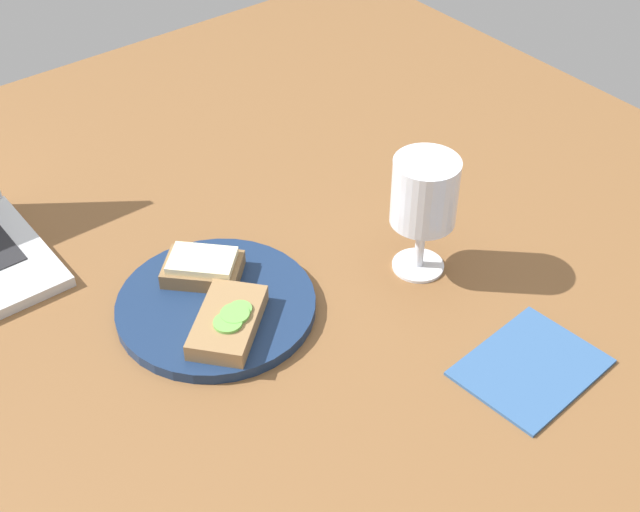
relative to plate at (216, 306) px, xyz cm
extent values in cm
cube|color=brown|center=(7.42, -3.44, -2.20)|extent=(140.00, 140.00, 3.00)
cylinder|color=navy|center=(0.00, 0.00, 0.00)|extent=(23.37, 23.37, 1.40)
cube|color=#937047|center=(-1.35, -4.72, 1.75)|extent=(12.90, 12.36, 2.11)
cylinder|color=#6BB74C|center=(-2.05, -5.94, 2.99)|extent=(3.25, 3.25, 0.37)
cylinder|color=#6BB74C|center=(-0.68, -5.29, 3.02)|extent=(3.31, 3.31, 0.42)
cylinder|color=#6BB74C|center=(0.26, -4.91, 2.96)|extent=(2.69, 2.69, 0.31)
cube|color=brown|center=(1.35, 4.72, 1.68)|extent=(10.79, 10.84, 1.96)
cube|color=#F4EAB7|center=(1.35, 4.72, 3.09)|extent=(9.16, 9.22, 0.87)
cylinder|color=white|center=(23.99, -8.85, -0.50)|extent=(6.45, 6.45, 0.40)
cylinder|color=white|center=(23.99, -8.85, 3.14)|extent=(1.18, 1.18, 6.88)
cylinder|color=white|center=(23.99, -8.85, 10.77)|extent=(7.89, 7.89, 8.37)
cylinder|color=white|center=(23.99, -8.85, 9.73)|extent=(7.26, 7.26, 6.29)
cube|color=#33598C|center=(21.98, -29.07, -0.50)|extent=(16.25, 13.16, 0.40)
camera|label=1|loc=(-37.33, -67.37, 71.32)|focal=50.00mm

